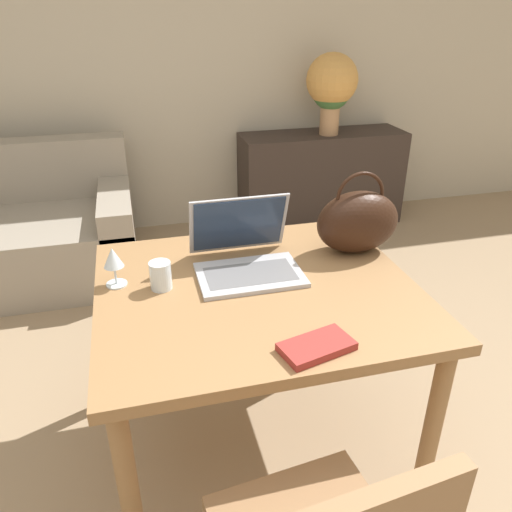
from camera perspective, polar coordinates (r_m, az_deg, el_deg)
The scene contains 10 objects.
wall_back at distance 3.89m, azimuth -9.97°, elevation 22.50°, with size 10.00×0.06×2.70m.
dining_table at distance 1.79m, azimuth 0.12°, elevation -6.03°, with size 1.10×0.97×0.74m.
couch at distance 3.59m, azimuth -26.03°, elevation 2.02°, with size 1.53×0.95×0.82m.
sideboard at distance 4.09m, azimuth 7.43°, elevation 8.77°, with size 1.29×0.40×0.73m.
laptop at distance 1.84m, azimuth -1.33°, elevation 0.66°, with size 0.37×0.35×0.25m.
drinking_glass at distance 1.74m, azimuth -10.85°, elevation -2.20°, with size 0.07×0.07×0.10m.
wine_glass at distance 1.77m, azimuth -16.00°, elevation -0.43°, with size 0.07×0.07×0.14m.
handbag at distance 1.98m, azimuth 11.55°, elevation 3.91°, with size 0.33×0.19×0.33m.
flower_vase at distance 3.89m, azimuth 8.65°, elevation 18.74°, with size 0.38×0.38×0.59m.
book at distance 1.45m, azimuth 6.95°, elevation -10.23°, with size 0.23×0.16×0.02m.
Camera 1 is at (-0.36, -0.89, 1.63)m, focal length 35.00 mm.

